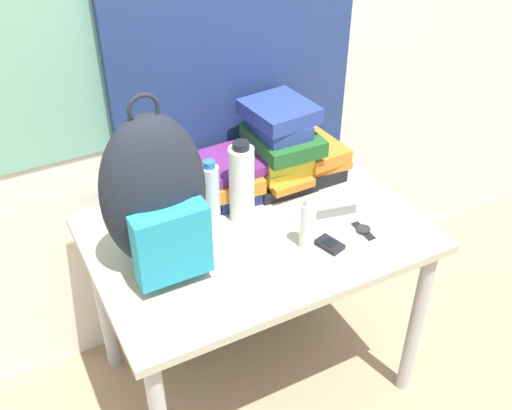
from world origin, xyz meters
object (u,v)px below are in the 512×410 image
at_px(sunglasses_case, 332,208).
at_px(book_stack_right, 311,157).
at_px(water_bottle, 211,193).
at_px(book_stack_left, 230,176).
at_px(wristwatch, 363,230).
at_px(sunscreen_bottle, 308,224).
at_px(sports_bottle, 242,183).
at_px(book_stack_center, 279,145).
at_px(cell_phone, 329,245).
at_px(backpack, 156,198).

bearing_deg(sunglasses_case, book_stack_right, 74.15).
bearing_deg(water_bottle, book_stack_left, 41.26).
relative_size(sunglasses_case, wristwatch, 1.58).
distance_m(water_bottle, sunscreen_bottle, 0.33).
bearing_deg(book_stack_right, sunscreen_bottle, -123.60).
bearing_deg(sports_bottle, book_stack_center, 32.47).
bearing_deg(cell_phone, sunscreen_bottle, 145.33).
distance_m(sunscreen_bottle, sunglasses_case, 0.21).
xyz_separation_m(book_stack_center, book_stack_right, (0.14, 0.00, -0.09)).
relative_size(backpack, cell_phone, 5.72).
xyz_separation_m(backpack, wristwatch, (0.63, -0.16, -0.23)).
height_order(backpack, sunglasses_case, backpack).
xyz_separation_m(backpack, book_stack_center, (0.53, 0.23, -0.09)).
height_order(backpack, wristwatch, backpack).
xyz_separation_m(cell_phone, sunglasses_case, (0.11, 0.15, 0.01)).
bearing_deg(book_stack_left, sunscreen_bottle, -75.91).
relative_size(backpack, sunglasses_case, 3.51).
relative_size(book_stack_left, wristwatch, 2.43).
height_order(sunscreen_bottle, cell_phone, sunscreen_bottle).
bearing_deg(book_stack_right, cell_phone, -114.27).
xyz_separation_m(book_stack_right, water_bottle, (-0.45, -0.10, 0.05)).
bearing_deg(book_stack_center, backpack, -156.59).
xyz_separation_m(backpack, book_stack_left, (0.34, 0.23, -0.16)).
bearing_deg(backpack, book_stack_right, 18.96).
xyz_separation_m(book_stack_center, sports_bottle, (-0.21, -0.14, -0.01)).
xyz_separation_m(backpack, cell_phone, (0.49, -0.17, -0.23)).
bearing_deg(wristwatch, cell_phone, -174.44).
height_order(book_stack_left, sunscreen_bottle, sunscreen_bottle).
xyz_separation_m(sunscreen_bottle, sunglasses_case, (0.17, 0.11, -0.06)).
bearing_deg(book_stack_left, cell_phone, -69.62).
bearing_deg(wristwatch, sunscreen_bottle, 172.26).
relative_size(book_stack_left, book_stack_center, 0.80).
bearing_deg(book_stack_center, book_stack_right, 0.42).
bearing_deg(wristwatch, backpack, 165.85).
xyz_separation_m(book_stack_left, sunscreen_bottle, (0.09, -0.36, 0.01)).
bearing_deg(book_stack_right, water_bottle, -167.24).
xyz_separation_m(sports_bottle, cell_phone, (0.17, -0.27, -0.13)).
relative_size(book_stack_center, water_bottle, 1.35).
distance_m(sports_bottle, cell_phone, 0.34).
distance_m(book_stack_left, water_bottle, 0.16).
distance_m(water_bottle, sunglasses_case, 0.42).
relative_size(book_stack_left, sunscreen_bottle, 1.37).
relative_size(water_bottle, sports_bottle, 0.79).
height_order(sunglasses_case, wristwatch, sunglasses_case).
xyz_separation_m(backpack, sunscreen_bottle, (0.43, -0.13, -0.16)).
distance_m(backpack, water_bottle, 0.29).
bearing_deg(book_stack_center, sunscreen_bottle, -105.43).
height_order(book_stack_center, book_stack_right, book_stack_center).
bearing_deg(sunglasses_case, book_stack_center, 105.24).
bearing_deg(cell_phone, book_stack_left, 110.38).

